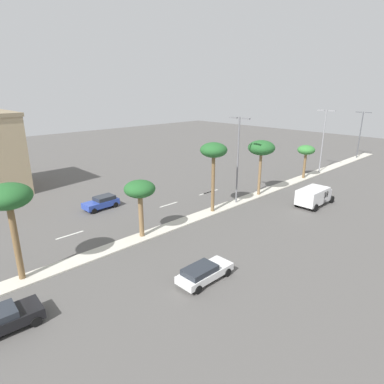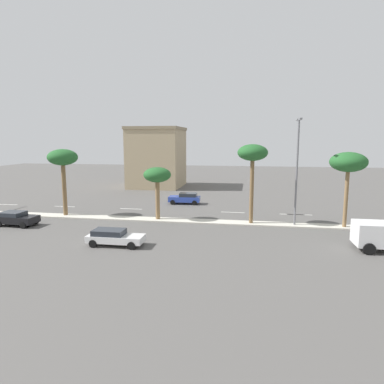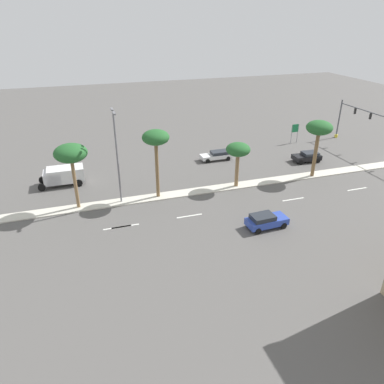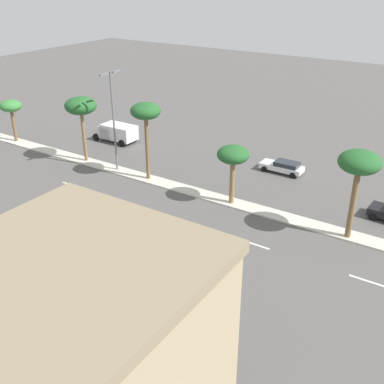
{
  "view_description": "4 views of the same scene",
  "coord_description": "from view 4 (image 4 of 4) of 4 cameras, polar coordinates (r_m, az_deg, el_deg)",
  "views": [
    {
      "loc": [
        24.01,
        9.58,
        13.79
      ],
      "look_at": [
        -0.3,
        32.94,
        3.0
      ],
      "focal_mm": 30.53,
      "sensor_mm": 36.0,
      "label": 1
    },
    {
      "loc": [
        34.98,
        35.75,
        8.5
      ],
      "look_at": [
        1.95,
        30.13,
        3.45
      ],
      "focal_mm": 32.26,
      "sensor_mm": 36.0,
      "label": 2
    },
    {
      "loc": [
        -37.76,
        43.96,
        19.43
      ],
      "look_at": [
        -3.42,
        32.88,
        1.8
      ],
      "focal_mm": 34.32,
      "sensor_mm": 36.0,
      "label": 3
    },
    {
      "loc": [
        -34.3,
        8.09,
        19.72
      ],
      "look_at": [
        -2.88,
        28.61,
        1.62
      ],
      "focal_mm": 43.38,
      "sensor_mm": 36.0,
      "label": 4
    }
  ],
  "objects": [
    {
      "name": "street_lamp_outboard",
      "position": [
        48.95,
        -9.66,
        9.37
      ],
      "size": [
        2.9,
        0.24,
        10.49
      ],
      "color": "slate",
      "rests_on": "median_curb"
    },
    {
      "name": "sedan_blue_near",
      "position": [
        36.33,
        -4.19,
        -5.75
      ],
      "size": [
        2.11,
        4.25,
        1.47
      ],
      "color": "#2D47AD",
      "rests_on": "ground"
    },
    {
      "name": "palm_tree_far",
      "position": [
        37.19,
        19.88,
        3.17
      ],
      "size": [
        3.27,
        3.27,
        7.4
      ],
      "color": "brown",
      "rests_on": "median_curb"
    },
    {
      "name": "lane_stripe_center",
      "position": [
        48.35,
        -14.49,
        0.81
      ],
      "size": [
        0.2,
        2.8,
        0.01
      ],
      "primitive_type": "cube",
      "color": "silver",
      "rests_on": "ground"
    },
    {
      "name": "ground_plane",
      "position": [
        47.02,
        -3.07,
        0.91
      ],
      "size": [
        160.0,
        160.0,
        0.0
      ],
      "primitive_type": "plane",
      "color": "#565451"
    },
    {
      "name": "palm_tree_right",
      "position": [
        61.83,
        -21.39,
        9.7
      ],
      "size": [
        2.65,
        2.65,
        5.21
      ],
      "color": "brown",
      "rests_on": "median_curb"
    },
    {
      "name": "palm_tree_mid",
      "position": [
        41.42,
        5.08,
        4.4
      ],
      "size": [
        2.92,
        2.92,
        5.56
      ],
      "color": "olive",
      "rests_on": "median_curb"
    },
    {
      "name": "lane_stripe_trailing",
      "position": [
        47.78,
        -13.8,
        0.58
      ],
      "size": [
        0.2,
        2.8,
        0.01
      ],
      "primitive_type": "cube",
      "color": "silver",
      "rests_on": "ground"
    },
    {
      "name": "lane_stripe_inboard",
      "position": [
        35.25,
        20.96,
        -10.24
      ],
      "size": [
        0.2,
        2.8,
        0.01
      ],
      "primitive_type": "cube",
      "color": "silver",
      "rests_on": "ground"
    },
    {
      "name": "sedan_white_inboard",
      "position": [
        50.45,
        11.14,
        3.11
      ],
      "size": [
        1.9,
        4.59,
        1.31
      ],
      "color": "silver",
      "rests_on": "ground"
    },
    {
      "name": "median_curb",
      "position": [
        52.79,
        -11.53,
        3.34
      ],
      "size": [
        1.8,
        86.14,
        0.12
      ],
      "primitive_type": "cube",
      "color": "beige",
      "rests_on": "ground"
    },
    {
      "name": "box_truck",
      "position": [
        59.44,
        -9.27,
        7.31
      ],
      "size": [
        2.64,
        5.55,
        2.22
      ],
      "color": "silver",
      "rests_on": "ground"
    },
    {
      "name": "lane_stripe_rear",
      "position": [
        43.43,
        -7.54,
        -1.49
      ],
      "size": [
        0.2,
        2.8,
        0.01
      ],
      "primitive_type": "cube",
      "color": "silver",
      "rests_on": "ground"
    },
    {
      "name": "lane_stripe_left",
      "position": [
        37.37,
        7.56,
        -6.35
      ],
      "size": [
        0.2,
        2.8,
        0.01
      ],
      "primitive_type": "cube",
      "color": "silver",
      "rests_on": "ground"
    },
    {
      "name": "palm_tree_leading",
      "position": [
        45.99,
        -5.72,
        9.6
      ],
      "size": [
        3.01,
        3.01,
        7.99
      ],
      "color": "brown",
      "rests_on": "median_curb"
    },
    {
      "name": "palm_tree_rear",
      "position": [
        52.18,
        -13.51,
        10.16
      ],
      "size": [
        3.46,
        3.46,
        7.27
      ],
      "color": "olive",
      "rests_on": "median_curb"
    }
  ]
}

